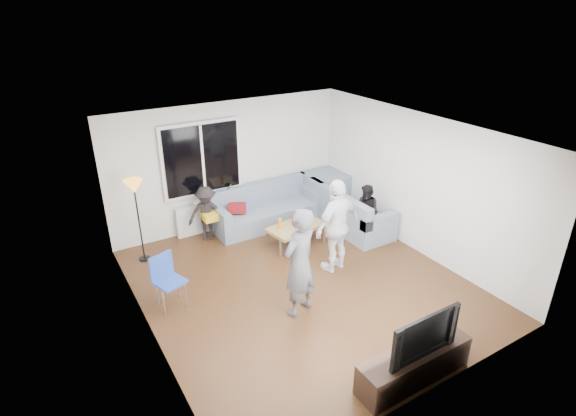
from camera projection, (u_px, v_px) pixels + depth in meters
floor at (301, 285)px, 7.67m from camera, size 5.00×5.50×0.04m
ceiling at (304, 132)px, 6.56m from camera, size 5.00×5.50×0.04m
wall_back at (229, 164)px, 9.27m from camera, size 5.00×0.04×2.60m
wall_front at (439, 308)px, 4.96m from camera, size 5.00×0.04×2.60m
wall_left at (141, 257)px, 5.93m from camera, size 0.04×5.50×2.60m
wall_right at (418, 184)px, 8.30m from camera, size 0.04×5.50×2.60m
window_frame at (202, 159)px, 8.82m from camera, size 1.62×0.06×1.47m
window_glass at (203, 159)px, 8.79m from camera, size 1.50×0.02×1.35m
window_mullion at (203, 159)px, 8.78m from camera, size 0.05×0.03×1.35m
radiator at (207, 217)px, 9.31m from camera, size 1.30×0.12×0.62m
potted_plant at (228, 191)px, 9.31m from camera, size 0.20×0.17×0.32m
vase at (197, 202)px, 9.03m from camera, size 0.19×0.19×0.16m
sofa_back_section at (267, 206)px, 9.52m from camera, size 2.30×0.85×0.85m
sofa_right_section at (350, 208)px, 9.42m from camera, size 2.00×0.85×0.85m
sofa_corner at (325, 192)px, 10.23m from camera, size 0.85×0.85×0.85m
cushion_yellow at (212, 216)px, 8.89m from camera, size 0.39×0.33×0.14m
cushion_red at (237, 208)px, 9.23m from camera, size 0.46×0.43×0.13m
coffee_table at (296, 235)px, 8.83m from camera, size 1.18×0.77×0.40m
pitcher at (296, 220)px, 8.76m from camera, size 0.17×0.17×0.17m
side_chair at (170, 283)px, 6.93m from camera, size 0.51×0.51×0.86m
floor_lamp at (139, 221)px, 8.06m from camera, size 0.32×0.32×1.56m
player_left at (299, 263)px, 6.63m from camera, size 0.73×0.59×1.73m
player_right at (337, 226)px, 7.76m from camera, size 1.05×0.61×1.69m
spectator_right at (367, 212)px, 8.98m from camera, size 0.52×0.61×1.10m
spectator_back at (207, 214)px, 8.87m from camera, size 0.81×0.59×1.12m
tv_console at (414, 365)px, 5.66m from camera, size 1.60×0.40×0.44m
television at (419, 332)px, 5.44m from camera, size 1.04×0.14×0.60m
bottle_c at (295, 218)px, 8.86m from camera, size 0.07×0.07×0.18m
bottle_a at (280, 224)px, 8.61m from camera, size 0.07×0.07×0.20m
bottle_e at (309, 214)px, 8.99m from camera, size 0.07×0.07×0.19m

